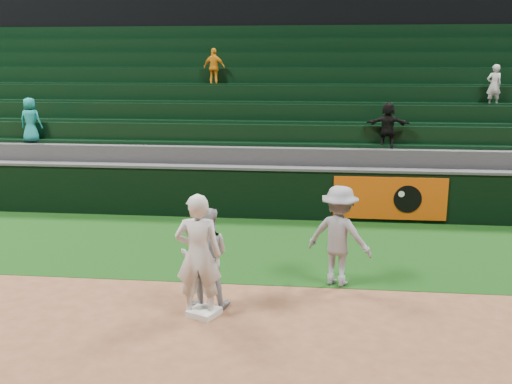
{
  "coord_description": "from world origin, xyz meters",
  "views": [
    {
      "loc": [
        1.27,
        -8.1,
        3.7
      ],
      "look_at": [
        0.16,
        2.3,
        1.3
      ],
      "focal_mm": 40.0,
      "sensor_mm": 36.0,
      "label": 1
    }
  ],
  "objects_px": {
    "first_baseman": "(198,255)",
    "base_coach": "(339,236)",
    "baserunner": "(205,257)",
    "first_base": "(204,312)"
  },
  "relations": [
    {
      "from": "first_baseman",
      "to": "baserunner",
      "type": "bearing_deg",
      "value": -100.17
    },
    {
      "from": "first_base",
      "to": "first_baseman",
      "type": "xyz_separation_m",
      "value": [
        -0.07,
        0.02,
        0.88
      ]
    },
    {
      "from": "first_base",
      "to": "first_baseman",
      "type": "bearing_deg",
      "value": 167.59
    },
    {
      "from": "baserunner",
      "to": "base_coach",
      "type": "relative_size",
      "value": 0.93
    },
    {
      "from": "baserunner",
      "to": "base_coach",
      "type": "distance_m",
      "value": 2.33
    },
    {
      "from": "first_baseman",
      "to": "first_base",
      "type": "bearing_deg",
      "value": 163.3
    },
    {
      "from": "first_base",
      "to": "baserunner",
      "type": "distance_m",
      "value": 0.82
    },
    {
      "from": "first_base",
      "to": "base_coach",
      "type": "distance_m",
      "value": 2.61
    },
    {
      "from": "first_baseman",
      "to": "base_coach",
      "type": "relative_size",
      "value": 1.09
    },
    {
      "from": "first_base",
      "to": "base_coach",
      "type": "xyz_separation_m",
      "value": [
        2.03,
        1.43,
        0.81
      ]
    }
  ]
}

